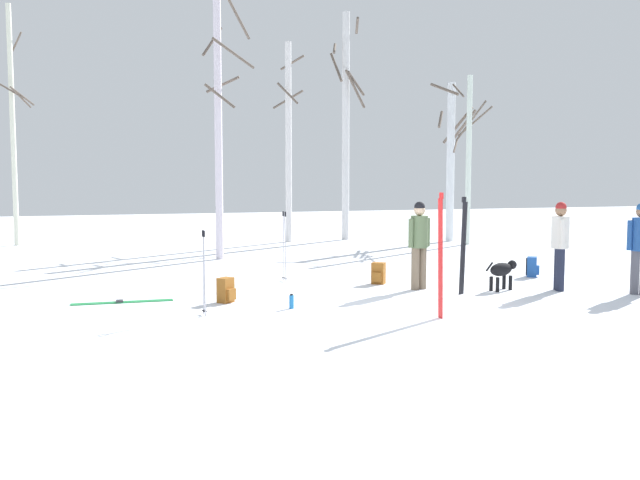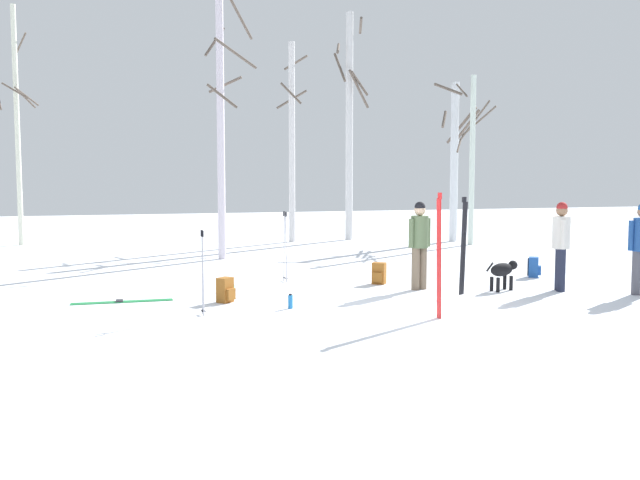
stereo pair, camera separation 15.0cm
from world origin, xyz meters
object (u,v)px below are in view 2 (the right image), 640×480
dog (503,271)px  backpack_1 (225,290)px  person_1 (561,240)px  backpack_0 (534,267)px  person_0 (420,239)px  backpack_2 (379,274)px  water_bottle_1 (233,290)px  ski_pair_planted_0 (439,256)px  ski_poles_1 (285,244)px  birch_tree_1 (17,123)px  water_bottle_0 (290,302)px  ski_pair_planted_1 (463,246)px  birch_tree_6 (472,157)px  birch_tree_3 (292,140)px  ski_poles_0 (203,270)px  birch_tree_4 (349,122)px  birch_tree_5 (455,158)px  ski_pair_lying_0 (122,302)px  birch_tree_2 (222,121)px

dog → backpack_1: 5.36m
person_1 → backpack_0: bearing=72.6°
person_0 → backpack_2: (-0.50, 0.88, -0.77)m
water_bottle_1 → ski_pair_planted_0: bearing=-46.1°
person_0 → ski_poles_1: size_ratio=1.17×
person_0 → birch_tree_1: 14.56m
backpack_0 → water_bottle_0: bearing=-160.5°
ski_poles_1 → backpack_2: bearing=-25.9°
ski_pair_planted_1 → birch_tree_6: bearing=61.4°
dog → birch_tree_6: 9.49m
person_1 → birch_tree_3: birch_tree_3 is taller
person_1 → ski_pair_planted_0: bearing=-152.4°
water_bottle_1 → birch_tree_6: size_ratio=0.05×
ski_poles_0 → birch_tree_3: 12.78m
backpack_0 → birch_tree_4: size_ratio=0.06×
ski_poles_0 → ski_poles_1: (2.12, 3.16, 0.05)m
dog → ski_poles_0: 5.95m
birch_tree_3 → ski_poles_1: bearing=-105.1°
birch_tree_4 → birch_tree_5: birch_tree_4 is taller
ski_pair_lying_0 → birch_tree_6: (10.83, 7.67, 2.75)m
person_0 → birch_tree_5: size_ratio=0.33×
dog → ski_pair_planted_1: ski_pair_planted_1 is taller
birch_tree_1 → water_bottle_0: bearing=-66.9°
birch_tree_2 → birch_tree_6: bearing=11.8°
backpack_1 → backpack_2: bearing=20.4°
dog → water_bottle_0: (-4.40, -0.69, -0.27)m
backpack_2 → birch_tree_2: (-2.39, 5.24, 3.38)m
ski_pair_planted_1 → ski_pair_lying_0: (-6.15, 0.90, -0.90)m
birch_tree_2 → birch_tree_4: 6.62m
birch_tree_3 → birch_tree_4: (2.03, 0.20, 0.61)m
backpack_2 → water_bottle_1: size_ratio=1.77×
backpack_1 → ski_poles_0: bearing=-116.5°
person_0 → backpack_2: 1.27m
ski_pair_planted_1 → backpack_1: size_ratio=4.15×
dog → birch_tree_4: size_ratio=0.11×
person_0 → birch_tree_3: (0.04, 10.29, 2.34)m
birch_tree_1 → ski_poles_0: bearing=-72.9°
birch_tree_6 → birch_tree_4: bearing=139.7°
ski_pair_lying_0 → ski_pair_planted_0: bearing=-31.0°
backpack_0 → birch_tree_5: bearing=75.4°
ski_pair_planted_0 → dog: bearing=41.8°
person_0 → dog: size_ratio=2.01×
ski_pair_planted_0 → water_bottle_0: 2.63m
backpack_0 → birch_tree_4: 10.37m
person_1 → water_bottle_1: bearing=170.0°
ski_pair_lying_0 → birch_tree_5: size_ratio=0.34×
ski_poles_0 → dog: bearing=8.2°
dog → birch_tree_5: bearing=68.8°
person_0 → dog: bearing=-21.1°
water_bottle_0 → birch_tree_2: size_ratio=0.04×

